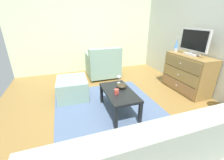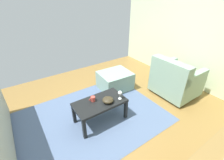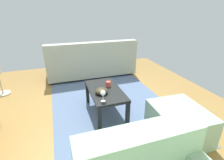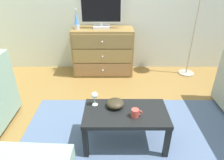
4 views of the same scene
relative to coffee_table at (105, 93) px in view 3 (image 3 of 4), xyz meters
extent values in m
cube|color=olive|center=(-0.07, 0.06, -0.37)|extent=(5.34, 4.49, 0.05)
cube|color=#4B5F7E|center=(0.13, -0.14, -0.34)|extent=(2.60, 1.90, 0.01)
cube|color=black|center=(-0.40, 0.20, -0.17)|extent=(0.05, 0.05, 0.37)
cube|color=black|center=(0.40, 0.20, -0.17)|extent=(0.05, 0.05, 0.37)
cube|color=black|center=(-0.40, -0.20, -0.17)|extent=(0.05, 0.05, 0.37)
cube|color=black|center=(0.40, -0.20, -0.17)|extent=(0.05, 0.05, 0.37)
cube|color=black|center=(0.00, 0.00, 0.04)|extent=(0.86, 0.47, 0.04)
cylinder|color=silver|center=(-0.32, 0.12, 0.06)|extent=(0.06, 0.06, 0.00)
cylinder|color=silver|center=(-0.32, 0.12, 0.11)|extent=(0.01, 0.01, 0.09)
sphere|color=silver|center=(-0.32, 0.12, 0.18)|extent=(0.07, 0.07, 0.07)
cylinder|color=#BB433A|center=(0.08, -0.08, 0.10)|extent=(0.08, 0.08, 0.08)
torus|color=#BB433A|center=(0.13, -0.08, 0.10)|extent=(0.05, 0.01, 0.05)
ellipsoid|color=#312A1B|center=(-0.11, 0.09, 0.10)|extent=(0.19, 0.19, 0.08)
cylinder|color=#332319|center=(2.10, -1.10, -0.32)|extent=(0.05, 0.05, 0.05)
cylinder|color=#332319|center=(2.10, 0.79, -0.32)|extent=(0.05, 0.05, 0.05)
cylinder|color=#332319|center=(1.41, -1.10, -0.32)|extent=(0.05, 0.05, 0.05)
cylinder|color=#332319|center=(1.41, 0.79, -0.32)|extent=(0.05, 0.05, 0.05)
cube|color=gray|center=(1.75, -0.15, -0.11)|extent=(0.85, 2.05, 0.38)
cube|color=gray|center=(1.43, -0.15, 0.29)|extent=(0.20, 2.05, 0.42)
cube|color=gray|center=(1.75, -1.12, 0.18)|extent=(0.81, 0.12, 0.20)
cube|color=gray|center=(1.75, 0.81, 0.18)|extent=(0.81, 0.12, 0.20)
cylinder|color=#948C5B|center=(2.03, -0.26, 0.16)|extent=(0.16, 0.40, 0.16)
cube|color=#83A28B|center=(-1.49, 0.21, 0.31)|extent=(0.20, 0.85, 0.40)
cube|color=#7F9F90|center=(-0.82, -0.72, -0.15)|extent=(0.73, 0.63, 0.40)
cylinder|color=#A59E8C|center=(1.24, 1.70, -0.34)|extent=(0.28, 0.28, 0.02)
camera|label=1|loc=(2.08, -0.83, 1.20)|focal=23.64mm
camera|label=2|loc=(0.99, 1.80, 1.64)|focal=24.70mm
camera|label=3|loc=(-2.22, 0.65, 1.21)|focal=27.36mm
camera|label=4|loc=(-0.14, -1.64, 1.31)|focal=31.94mm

